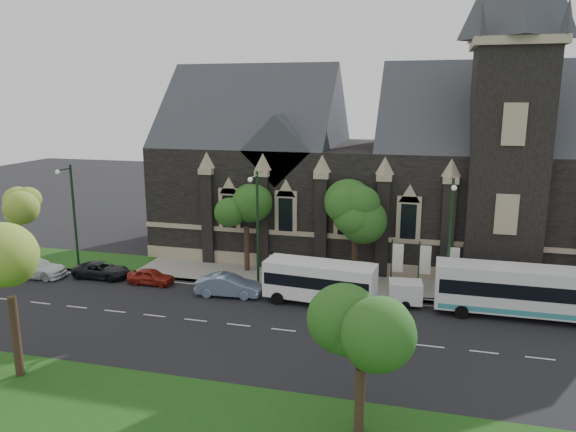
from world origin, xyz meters
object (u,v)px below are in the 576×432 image
(banner_flag_right, at_px, (451,265))
(shuttle_bus, at_px, (320,280))
(street_lamp_mid, at_px, (257,223))
(car_far_white, at_px, (34,268))
(sedan, at_px, (228,285))
(box_trailer, at_px, (405,292))
(car_far_black, at_px, (102,270))
(banner_flag_left, at_px, (395,261))
(street_lamp_near, at_px, (450,235))
(street_lamp_far, at_px, (72,212))
(tree_park_east, at_px, (366,334))
(tree_walk_far, at_px, (20,206))
(tree_park_near, at_px, (14,258))
(banner_flag_center, at_px, (423,263))
(tour_coach, at_px, (528,291))
(tree_walk_right, at_px, (359,209))
(car_far_red, at_px, (151,276))
(tree_walk_left, at_px, (249,205))

(banner_flag_right, relative_size, shuttle_bus, 0.50)
(street_lamp_mid, relative_size, car_far_white, 1.69)
(banner_flag_right, height_order, sedan, banner_flag_right)
(banner_flag_right, bearing_deg, shuttle_bus, -156.04)
(box_trailer, bearing_deg, car_far_black, 174.30)
(banner_flag_left, bearing_deg, sedan, -160.44)
(street_lamp_near, height_order, street_lamp_far, same)
(street_lamp_mid, distance_m, car_far_white, 19.05)
(street_lamp_near, bearing_deg, tree_park_east, -103.11)
(tree_walk_far, xyz_separation_m, street_lamp_near, (37.82, -3.08, 0.49))
(shuttle_bus, bearing_deg, tree_park_near, -128.33)
(banner_flag_center, xyz_separation_m, box_trailer, (-1.08, -2.86, -1.38))
(tree_park_near, relative_size, tour_coach, 0.72)
(tree_walk_far, relative_size, car_far_white, 1.18)
(car_far_white, bearing_deg, banner_flag_right, -86.39)
(tree_walk_right, distance_m, street_lamp_near, 7.72)
(car_far_red, bearing_deg, banner_flag_right, -82.47)
(banner_flag_left, distance_m, box_trailer, 3.30)
(street_lamp_mid, relative_size, shuttle_bus, 1.12)
(tree_park_east, distance_m, street_lamp_far, 30.90)
(tree_walk_far, bearing_deg, tree_park_east, -29.84)
(banner_flag_left, height_order, car_far_red, banner_flag_left)
(street_lamp_far, bearing_deg, tree_park_near, -62.58)
(box_trailer, bearing_deg, street_lamp_mid, 169.20)
(street_lamp_mid, xyz_separation_m, street_lamp_far, (-16.00, 0.00, 0.00))
(street_lamp_far, distance_m, tour_coach, 35.28)
(box_trailer, distance_m, car_far_black, 24.15)
(street_lamp_mid, bearing_deg, tree_walk_far, 172.63)
(banner_flag_left, bearing_deg, tree_walk_far, 178.03)
(banner_flag_center, relative_size, tour_coach, 0.34)
(street_lamp_far, bearing_deg, banner_flag_left, 4.15)
(tree_park_east, relative_size, tree_walk_far, 1.00)
(shuttle_bus, distance_m, car_far_white, 23.76)
(tree_walk_right, bearing_deg, tree_walk_far, -179.01)
(tree_park_east, height_order, car_far_black, tree_park_east)
(banner_flag_left, bearing_deg, shuttle_bus, -141.24)
(box_trailer, distance_m, car_far_red, 19.53)
(street_lamp_mid, xyz_separation_m, box_trailer, (11.21, -0.95, -4.11))
(car_far_white, bearing_deg, tour_coach, -91.87)
(sedan, bearing_deg, street_lamp_near, -86.31)
(tree_walk_right, relative_size, street_lamp_far, 0.87)
(tree_walk_left, relative_size, street_lamp_mid, 0.85)
(sedan, bearing_deg, car_far_red, 78.35)
(banner_flag_right, bearing_deg, car_far_black, -173.78)
(tour_coach, bearing_deg, street_lamp_near, 167.93)
(tree_walk_left, relative_size, banner_flag_center, 1.91)
(tree_park_near, height_order, car_far_white, tree_park_near)
(tree_walk_left, xyz_separation_m, banner_flag_left, (12.08, -1.70, -3.35))
(tree_walk_left, height_order, street_lamp_near, street_lamp_near)
(tree_park_east, xyz_separation_m, banner_flag_center, (2.11, 18.32, -2.24))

